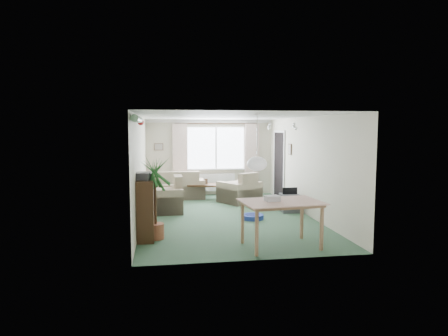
{
  "coord_description": "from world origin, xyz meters",
  "views": [
    {
      "loc": [
        -1.52,
        -9.36,
        2.12
      ],
      "look_at": [
        0.0,
        0.3,
        1.15
      ],
      "focal_mm": 32.0,
      "sensor_mm": 36.0,
      "label": 1
    }
  ],
  "objects": [
    {
      "name": "bauble_cluster_b",
      "position": [
        1.6,
        -0.3,
        2.22
      ],
      "size": [
        0.2,
        0.2,
        0.2
      ],
      "primitive_type": "sphere",
      "color": "silver"
    },
    {
      "name": "armchair_corner",
      "position": [
        0.68,
        1.79,
        0.44
      ],
      "size": [
        1.33,
        1.31,
        0.88
      ],
      "primitive_type": "cube",
      "rotation": [
        0.0,
        0.0,
        3.69
      ],
      "color": "beige",
      "rests_on": "ground"
    },
    {
      "name": "coffee_table",
      "position": [
        -0.27,
        2.47,
        0.23
      ],
      "size": [
        1.11,
        0.78,
        0.46
      ],
      "primitive_type": "cube",
      "rotation": [
        0.0,
        0.0,
        -0.23
      ],
      "color": "black",
      "rests_on": "ground"
    },
    {
      "name": "bauble_cluster_a",
      "position": [
        1.3,
        0.9,
        2.22
      ],
      "size": [
        0.2,
        0.2,
        0.2
      ],
      "primitive_type": "sphere",
      "color": "silver"
    },
    {
      "name": "curtain_right",
      "position": [
        1.35,
        3.13,
        1.27
      ],
      "size": [
        0.45,
        0.08,
        2.0
      ],
      "primitive_type": "cube",
      "color": "beige"
    },
    {
      "name": "wall_picture_right",
      "position": [
        1.98,
        1.2,
        1.55
      ],
      "size": [
        0.03,
        0.24,
        0.3
      ],
      "primitive_type": "cube",
      "color": "brown"
    },
    {
      "name": "gift_box",
      "position": [
        0.42,
        -2.57,
        0.87
      ],
      "size": [
        0.28,
        0.22,
        0.12
      ],
      "primitive_type": "cube",
      "rotation": [
        0.0,
        0.0,
        0.18
      ],
      "color": "silver",
      "rests_on": "dining_table"
    },
    {
      "name": "tv_cube",
      "position": [
        1.7,
        0.3,
        0.23
      ],
      "size": [
        0.48,
        0.52,
        0.45
      ],
      "primitive_type": "cube",
      "rotation": [
        0.0,
        0.0,
        -0.05
      ],
      "color": "#353539",
      "rests_on": "ground"
    },
    {
      "name": "photo_frame",
      "position": [
        -0.22,
        2.46,
        0.54
      ],
      "size": [
        0.12,
        0.04,
        0.16
      ],
      "primitive_type": "cube",
      "rotation": [
        0.0,
        0.0,
        -0.17
      ],
      "color": "#4E3928",
      "rests_on": "coffee_table"
    },
    {
      "name": "bookshelf",
      "position": [
        -1.84,
        -1.61,
        0.58
      ],
      "size": [
        0.32,
        0.94,
        1.15
      ],
      "primitive_type": "cube",
      "rotation": [
        0.0,
        0.0,
        0.01
      ],
      "color": "black",
      "rests_on": "ground"
    },
    {
      "name": "wall_picture_back",
      "position": [
        -1.6,
        3.23,
        1.55
      ],
      "size": [
        0.28,
        0.03,
        0.22
      ],
      "primitive_type": "cube",
      "color": "brown"
    },
    {
      "name": "curtain_rod",
      "position": [
        0.2,
        3.15,
        2.27
      ],
      "size": [
        2.6,
        0.03,
        0.03
      ],
      "primitive_type": "cube",
      "color": "black"
    },
    {
      "name": "armchair_left",
      "position": [
        -1.5,
        0.79,
        0.46
      ],
      "size": [
        0.99,
        1.05,
        0.92
      ],
      "primitive_type": "cube",
      "rotation": [
        0.0,
        0.0,
        -1.56
      ],
      "color": "#C0AA91",
      "rests_on": "ground"
    },
    {
      "name": "pet_bed",
      "position": [
        0.57,
        -0.36,
        0.05
      ],
      "size": [
        0.69,
        0.69,
        0.1
      ],
      "primitive_type": "cylinder",
      "rotation": [
        0.0,
        0.0,
        -0.41
      ],
      "color": "navy",
      "rests_on": "ground"
    },
    {
      "name": "hifi_box",
      "position": [
        -1.86,
        -1.69,
        1.22
      ],
      "size": [
        0.36,
        0.41,
        0.14
      ],
      "primitive_type": "cube",
      "rotation": [
        0.0,
        0.0,
        -0.24
      ],
      "color": "#36373B",
      "rests_on": "bookshelf"
    },
    {
      "name": "pendant_lamp",
      "position": [
        0.2,
        -2.3,
        1.48
      ],
      "size": [
        0.36,
        0.36,
        0.36
      ],
      "primitive_type": "sphere",
      "color": "white"
    },
    {
      "name": "curtain_left",
      "position": [
        -0.95,
        3.13,
        1.27
      ],
      "size": [
        0.45,
        0.08,
        2.0
      ],
      "primitive_type": "cube",
      "color": "beige"
    },
    {
      "name": "window",
      "position": [
        0.2,
        3.23,
        1.5
      ],
      "size": [
        1.8,
        0.03,
        1.3
      ],
      "primitive_type": "cube",
      "color": "white"
    },
    {
      "name": "dining_table",
      "position": [
        0.58,
        -2.6,
        0.41
      ],
      "size": [
        1.39,
        1.0,
        0.81
      ],
      "primitive_type": "cube",
      "rotation": [
        0.0,
        0.0,
        0.11
      ],
      "color": "tan",
      "rests_on": "ground"
    },
    {
      "name": "doorway",
      "position": [
        1.99,
        2.2,
        1.0
      ],
      "size": [
        0.03,
        0.95,
        2.0
      ],
      "primitive_type": "cube",
      "color": "black"
    },
    {
      "name": "sofa",
      "position": [
        -1.1,
        2.75,
        0.42
      ],
      "size": [
        1.72,
        0.94,
        0.85
      ],
      "primitive_type": "cube",
      "rotation": [
        0.0,
        0.0,
        3.16
      ],
      "color": "tan",
      "rests_on": "ground"
    },
    {
      "name": "houseplant",
      "position": [
        -1.65,
        -1.73,
        0.8
      ],
      "size": [
        0.7,
        0.7,
        1.61
      ],
      "primitive_type": "cylinder",
      "rotation": [
        0.0,
        0.0,
        0.02
      ],
      "color": "#226424",
      "rests_on": "ground"
    },
    {
      "name": "tinsel_garland",
      "position": [
        -1.92,
        -2.3,
        2.28
      ],
      "size": [
        1.6,
        1.6,
        0.12
      ],
      "primitive_type": "cylinder",
      "color": "#196626"
    },
    {
      "name": "ground",
      "position": [
        0.0,
        0.0,
        0.0
      ],
      "size": [
        6.5,
        6.5,
        0.0
      ],
      "primitive_type": "plane",
      "color": "#31533B"
    },
    {
      "name": "radiator",
      "position": [
        0.2,
        3.19,
        0.4
      ],
      "size": [
        1.2,
        0.1,
        0.55
      ],
      "primitive_type": "cube",
      "color": "white"
    }
  ]
}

